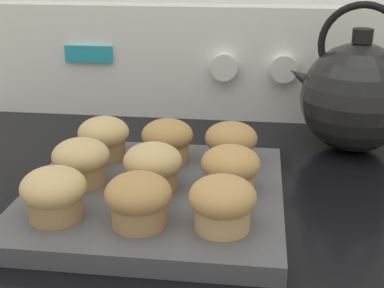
% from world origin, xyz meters
% --- Properties ---
extents(control_panel, '(0.76, 0.07, 0.20)m').
position_xyz_m(control_panel, '(0.00, 0.62, 1.02)').
color(control_panel, white).
rests_on(control_panel, stove_range).
extents(muffin_pan, '(0.31, 0.31, 0.02)m').
position_xyz_m(muffin_pan, '(0.01, 0.25, 0.93)').
color(muffin_pan, '#4C4C51').
rests_on(muffin_pan, stove_range).
extents(muffin_r0_c0, '(0.07, 0.07, 0.06)m').
position_xyz_m(muffin_r0_c0, '(-0.08, 0.17, 0.97)').
color(muffin_r0_c0, '#A37A4C').
rests_on(muffin_r0_c0, muffin_pan).
extents(muffin_r0_c1, '(0.07, 0.07, 0.06)m').
position_xyz_m(muffin_r0_c1, '(0.01, 0.17, 0.97)').
color(muffin_r0_c1, '#A37A4C').
rests_on(muffin_r0_c1, muffin_pan).
extents(muffin_r0_c2, '(0.07, 0.07, 0.06)m').
position_xyz_m(muffin_r0_c2, '(0.10, 0.17, 0.97)').
color(muffin_r0_c2, tan).
rests_on(muffin_r0_c2, muffin_pan).
extents(muffin_r1_c0, '(0.07, 0.07, 0.06)m').
position_xyz_m(muffin_r1_c0, '(-0.08, 0.26, 0.97)').
color(muffin_r1_c0, tan).
rests_on(muffin_r1_c0, muffin_pan).
extents(muffin_r1_c1, '(0.07, 0.07, 0.06)m').
position_xyz_m(muffin_r1_c1, '(0.01, 0.25, 0.97)').
color(muffin_r1_c1, '#A37A4C').
rests_on(muffin_r1_c1, muffin_pan).
extents(muffin_r1_c2, '(0.07, 0.07, 0.06)m').
position_xyz_m(muffin_r1_c2, '(0.10, 0.26, 0.97)').
color(muffin_r1_c2, tan).
rests_on(muffin_r1_c2, muffin_pan).
extents(muffin_r2_c0, '(0.07, 0.07, 0.06)m').
position_xyz_m(muffin_r2_c0, '(-0.08, 0.34, 0.97)').
color(muffin_r2_c0, '#A37A4C').
rests_on(muffin_r2_c0, muffin_pan).
extents(muffin_r2_c1, '(0.07, 0.07, 0.06)m').
position_xyz_m(muffin_r2_c1, '(0.01, 0.35, 0.97)').
color(muffin_r2_c1, tan).
rests_on(muffin_r2_c1, muffin_pan).
extents(muffin_r2_c2, '(0.07, 0.07, 0.06)m').
position_xyz_m(muffin_r2_c2, '(0.10, 0.34, 0.97)').
color(muffin_r2_c2, '#A37A4C').
rests_on(muffin_r2_c2, muffin_pan).
extents(tea_kettle, '(0.19, 0.16, 0.22)m').
position_xyz_m(tea_kettle, '(0.27, 0.48, 1.01)').
color(tea_kettle, black).
rests_on(tea_kettle, stove_range).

